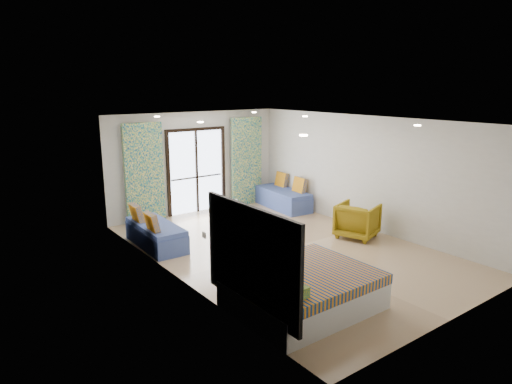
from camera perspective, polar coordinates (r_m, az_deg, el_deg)
floor at (r=9.74m, az=3.68°, el=-7.13°), size 5.00×7.50×0.01m
ceiling at (r=9.16m, az=3.94°, el=8.92°), size 5.00×7.50×0.01m
wall_back at (r=12.39m, az=-7.53°, el=3.68°), size 5.00×0.01×2.70m
wall_front at (r=7.04m, az=24.07°, el=-4.76°), size 5.00×0.01×2.70m
wall_left at (r=8.00m, az=-9.95°, el=-1.70°), size 0.01×7.50×2.70m
wall_right at (r=11.11m, az=13.67°, el=2.32°), size 0.01×7.50×2.70m
balcony_door at (r=12.38m, az=-7.46°, el=3.25°), size 1.76×0.08×2.28m
balcony_rail at (r=12.45m, az=-7.43°, el=1.86°), size 1.52×0.03×0.04m
curtain_left at (r=11.58m, az=-13.78°, el=2.24°), size 1.00×0.10×2.50m
curtain_right at (r=13.08m, az=-1.19°, el=3.85°), size 1.00×0.10×2.50m
downlight_a at (r=6.74m, az=5.96°, el=7.07°), size 0.12×0.12×0.02m
downlight_b at (r=8.88m, az=19.53°, el=7.86°), size 0.12×0.12×0.02m
downlight_c at (r=9.17m, az=-6.96°, el=8.67°), size 0.12×0.12×0.02m
downlight_d at (r=10.83m, az=6.15°, el=9.39°), size 0.12×0.12×0.02m
downlight_e at (r=10.94m, az=-12.27°, el=9.20°), size 0.12×0.12×0.02m
downlight_f at (r=12.37m, az=-0.24°, el=9.94°), size 0.12×0.12×0.02m
headboard at (r=6.37m, az=-0.67°, el=-8.27°), size 0.06×2.10×1.50m
switch_plate at (r=7.36m, az=-6.50°, el=-5.37°), size 0.02×0.10×0.10m
bed at (r=7.24m, az=5.77°, el=-12.01°), size 2.11×1.72×0.73m
daybed_left at (r=10.05m, az=-12.48°, el=-5.12°), size 0.74×1.80×0.88m
daybed_right at (r=12.86m, az=3.42°, el=-0.72°), size 0.90×1.93×0.92m
coffee_table at (r=11.24m, az=-2.59°, el=-2.45°), size 0.63×0.63×0.68m
vase at (r=11.12m, az=-2.63°, el=-1.85°), size 0.25×0.26×0.20m
armchair at (r=10.59m, az=12.57°, el=-3.28°), size 1.02×1.05×0.86m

